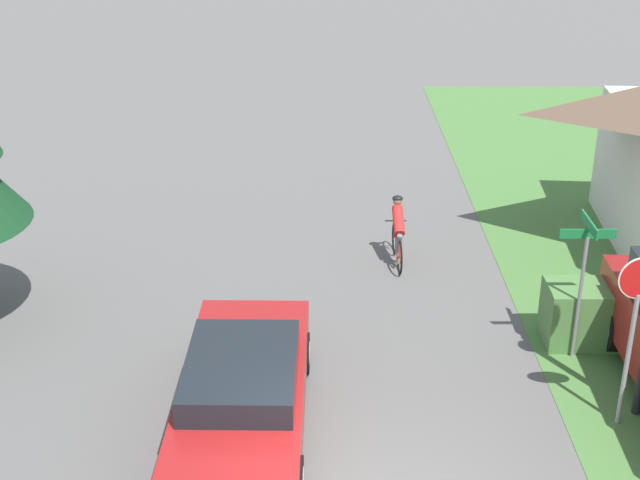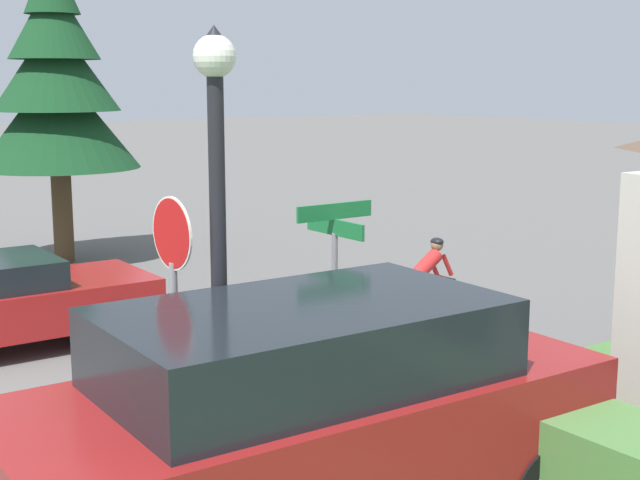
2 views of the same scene
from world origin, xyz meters
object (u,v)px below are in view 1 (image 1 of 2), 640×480
(cyclist, at_px, (395,232))
(street_name_sign, at_px, (582,263))
(stop_sign, at_px, (633,311))
(sedan_left_lane, at_px, (241,392))

(cyclist, bearing_deg, street_name_sign, -145.94)
(street_name_sign, bearing_deg, stop_sign, -84.05)
(sedan_left_lane, bearing_deg, cyclist, -24.30)
(stop_sign, relative_size, street_name_sign, 1.09)
(sedan_left_lane, relative_size, stop_sign, 1.72)
(sedan_left_lane, height_order, cyclist, cyclist)
(sedan_left_lane, bearing_deg, stop_sign, -87.39)
(cyclist, bearing_deg, stop_sign, -154.54)
(stop_sign, distance_m, street_name_sign, 1.89)
(street_name_sign, bearing_deg, cyclist, 125.75)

